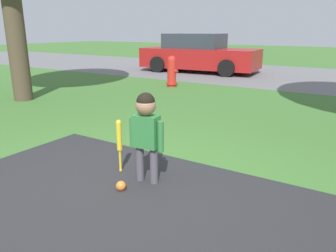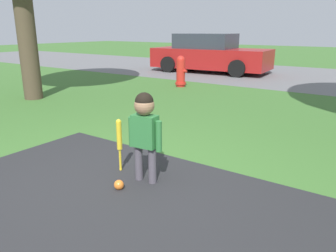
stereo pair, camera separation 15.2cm
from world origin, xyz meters
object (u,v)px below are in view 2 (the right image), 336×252
object	(u,v)px
baseball_bat	(119,138)
parked_car	(209,54)
child	(145,125)
fire_hydrant	(181,72)
sports_ball	(119,185)

from	to	relation	value
baseball_bat	parked_car	distance (m)	8.94
baseball_bat	child	bearing A→B (deg)	-6.58
fire_hydrant	parked_car	size ratio (longest dim) A/B	0.19
child	baseball_bat	size ratio (longest dim) A/B	1.57
sports_ball	fire_hydrant	xyz separation A→B (m)	(-2.74, 5.38, 0.36)
sports_ball	fire_hydrant	size ratio (longest dim) A/B	0.12
baseball_bat	sports_ball	size ratio (longest dim) A/B	6.09
child	baseball_bat	bearing A→B (deg)	167.32
child	fire_hydrant	bearing A→B (deg)	113.12
child	parked_car	bearing A→B (deg)	107.89
child	baseball_bat	world-z (taller)	child
baseball_bat	parked_car	world-z (taller)	parked_car
fire_hydrant	parked_car	distance (m)	3.39
baseball_bat	sports_ball	xyz separation A→B (m)	(0.29, -0.34, -0.33)
child	baseball_bat	distance (m)	0.45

